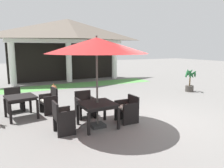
% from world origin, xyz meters
% --- Properties ---
extents(ground_plane, '(60.00, 60.00, 0.00)m').
position_xyz_m(ground_plane, '(0.00, 0.00, 0.00)').
color(ground_plane, slate).
extents(background_pavilion, '(8.23, 3.04, 4.19)m').
position_xyz_m(background_pavilion, '(0.00, 9.14, 3.25)').
color(background_pavilion, white).
rests_on(background_pavilion, ground).
extents(lawn_strip, '(10.03, 1.78, 0.01)m').
position_xyz_m(lawn_strip, '(0.00, 7.47, 0.00)').
color(lawn_strip, '#519347').
rests_on(lawn_strip, ground).
extents(patio_table_near_foreground, '(0.98, 0.98, 0.74)m').
position_xyz_m(patio_table_near_foreground, '(-1.75, 0.26, 0.64)').
color(patio_table_near_foreground, black).
rests_on(patio_table_near_foreground, ground).
extents(patio_umbrella_near_foreground, '(2.88, 2.88, 2.67)m').
position_xyz_m(patio_umbrella_near_foreground, '(-1.75, 0.26, 2.38)').
color(patio_umbrella_near_foreground, '#2D2D2D').
rests_on(patio_umbrella_near_foreground, ground).
extents(patio_chair_near_foreground_west, '(0.50, 0.56, 0.90)m').
position_xyz_m(patio_chair_near_foreground_west, '(-2.79, 0.26, 0.42)').
color(patio_chair_near_foreground_west, black).
rests_on(patio_chair_near_foreground_west, ground).
extents(patio_chair_near_foreground_north, '(0.58, 0.56, 0.88)m').
position_xyz_m(patio_chair_near_foreground_north, '(-1.75, 1.30, 0.42)').
color(patio_chair_near_foreground_north, black).
rests_on(patio_chair_near_foreground_north, ground).
extents(patio_chair_near_foreground_east, '(0.56, 0.61, 0.82)m').
position_xyz_m(patio_chair_near_foreground_east, '(-0.72, 0.26, 0.41)').
color(patio_chair_near_foreground_east, black).
rests_on(patio_chair_near_foreground_east, ground).
extents(patio_table_mid_left, '(1.03, 1.03, 0.75)m').
position_xyz_m(patio_table_mid_left, '(-3.67, 2.20, 0.64)').
color(patio_table_mid_left, black).
rests_on(patio_table_mid_left, ground).
extents(patio_chair_mid_left_east, '(0.58, 0.63, 0.91)m').
position_xyz_m(patio_chair_mid_left_east, '(-2.72, 2.34, 0.42)').
color(patio_chair_mid_left_east, black).
rests_on(patio_chair_mid_left_east, ground).
extents(patio_chair_mid_left_north, '(0.66, 0.67, 0.86)m').
position_xyz_m(patio_chair_mid_left_north, '(-3.82, 3.16, 0.39)').
color(patio_chair_mid_left_north, black).
rests_on(patio_chair_mid_left_north, ground).
extents(potted_palm_right_edge, '(0.69, 0.70, 1.21)m').
position_xyz_m(potted_palm_right_edge, '(4.73, 2.79, 0.43)').
color(potted_palm_right_edge, '#47423D').
rests_on(potted_palm_right_edge, ground).
extents(terracotta_urn, '(0.32, 0.32, 0.43)m').
position_xyz_m(terracotta_urn, '(-1.74, 6.08, 0.18)').
color(terracotta_urn, '#9E5633').
rests_on(terracotta_urn, ground).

